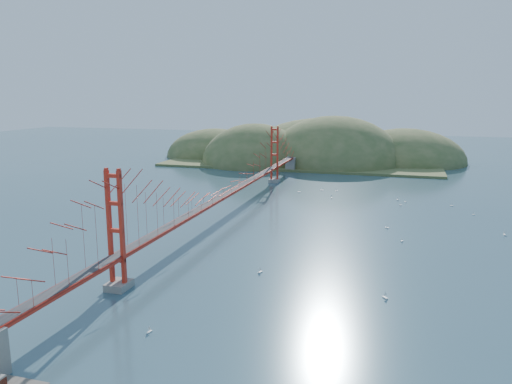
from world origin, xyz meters
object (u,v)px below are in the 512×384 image
(bridge, at_px, (225,170))
(sailboat_0, at_px, (260,271))
(sailboat_2, at_px, (387,227))
(sailboat_1, at_px, (405,201))

(bridge, bearing_deg, sailboat_0, -61.98)
(sailboat_2, height_order, sailboat_1, sailboat_2)
(sailboat_0, bearing_deg, sailboat_1, 69.92)
(bridge, relative_size, sailboat_1, 170.07)
(sailboat_2, xyz_separation_m, sailboat_1, (2.43, 17.99, -0.01))
(sailboat_2, distance_m, sailboat_0, 24.85)
(bridge, bearing_deg, sailboat_2, -1.13)
(sailboat_2, relative_size, sailboat_0, 0.90)
(sailboat_1, bearing_deg, sailboat_2, -97.69)
(sailboat_0, xyz_separation_m, sailboat_1, (14.51, 39.70, -0.02))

